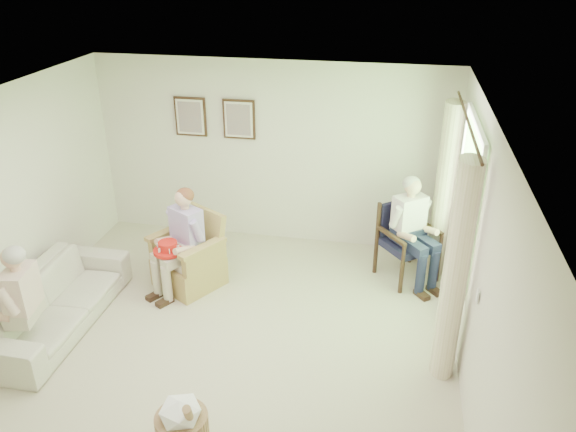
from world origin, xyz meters
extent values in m
plane|color=#C1B69B|center=(0.00, 0.00, 0.00)|extent=(5.50, 5.50, 0.00)
cube|color=silver|center=(0.00, 2.75, 1.30)|extent=(5.00, 0.04, 2.60)
cube|color=silver|center=(2.50, 0.00, 1.30)|extent=(0.04, 5.50, 2.60)
cube|color=white|center=(0.00, 0.00, 2.60)|extent=(5.00, 5.50, 0.02)
cube|color=#2D6B23|center=(2.47, 1.20, 1.55)|extent=(0.02, 1.40, 1.50)
cube|color=white|center=(2.46, 1.20, 2.33)|extent=(0.04, 1.52, 0.06)
cube|color=white|center=(2.46, 1.20, 0.77)|extent=(0.04, 1.52, 0.06)
cylinder|color=#382114|center=(2.37, 1.20, 2.35)|extent=(0.03, 2.50, 0.03)
cylinder|color=beige|center=(2.33, 0.22, 1.15)|extent=(0.34, 0.34, 2.30)
cylinder|color=beige|center=(2.33, 2.18, 1.15)|extent=(0.34, 0.34, 2.30)
cube|color=#382114|center=(-1.15, 2.72, 1.78)|extent=(0.45, 0.03, 0.55)
cube|color=silver|center=(-1.15, 2.70, 1.78)|extent=(0.39, 0.01, 0.49)
cube|color=tan|center=(-1.15, 2.69, 1.78)|extent=(0.33, 0.01, 0.43)
cube|color=#382114|center=(-0.45, 2.72, 1.78)|extent=(0.45, 0.03, 0.55)
cube|color=silver|center=(-0.45, 2.70, 1.78)|extent=(0.39, 0.01, 0.49)
cube|color=tan|center=(-0.45, 2.69, 1.78)|extent=(0.33, 0.01, 0.43)
cube|color=tan|center=(-0.76, 1.26, 0.19)|extent=(0.71, 0.69, 0.37)
cube|color=beige|center=(-0.76, 1.23, 0.42)|extent=(0.55, 0.53, 0.09)
cube|color=tan|center=(-0.76, 1.55, 0.67)|extent=(0.66, 0.20, 0.56)
cube|color=tan|center=(-1.09, 1.26, 0.51)|extent=(0.09, 0.64, 0.27)
cube|color=tan|center=(-0.44, 1.26, 0.51)|extent=(0.09, 0.64, 0.27)
cylinder|color=black|center=(1.66, 1.70, 0.21)|extent=(0.05, 0.05, 0.43)
cylinder|color=black|center=(2.24, 1.70, 0.21)|extent=(0.05, 0.05, 0.43)
cylinder|color=black|center=(1.66, 2.24, 0.21)|extent=(0.05, 0.05, 0.43)
cylinder|color=black|center=(2.24, 2.24, 0.21)|extent=(0.05, 0.05, 0.43)
cube|color=#181632|center=(1.95, 1.97, 0.48)|extent=(0.57, 0.55, 0.10)
cube|color=#181632|center=(1.95, 2.24, 0.74)|extent=(0.53, 0.07, 0.49)
imported|color=beige|center=(-1.95, 0.16, 0.31)|extent=(2.12, 0.83, 0.62)
cube|color=beige|center=(-0.76, 1.24, 0.57)|extent=(0.40, 0.26, 0.16)
cube|color=#B69DDE|center=(-0.76, 1.26, 0.85)|extent=(0.39, 0.24, 0.46)
sphere|color=#DDAD8E|center=(-0.76, 1.25, 1.22)|extent=(0.21, 0.21, 0.21)
ellipsoid|color=brown|center=(-0.76, 1.27, 1.25)|extent=(0.22, 0.22, 0.18)
cube|color=beige|center=(-0.86, 1.02, 0.52)|extent=(0.14, 0.44, 0.13)
cube|color=beige|center=(-0.66, 1.02, 0.52)|extent=(0.14, 0.44, 0.13)
cylinder|color=beige|center=(-0.86, 0.82, 0.27)|extent=(0.12, 0.12, 0.47)
cylinder|color=beige|center=(-0.66, 0.82, 0.27)|extent=(0.12, 0.12, 0.47)
cube|color=#1B1F3C|center=(1.95, 1.97, 0.64)|extent=(0.40, 0.26, 0.16)
cube|color=white|center=(1.95, 1.99, 0.92)|extent=(0.39, 0.24, 0.46)
sphere|color=#DDAD8E|center=(1.95, 1.98, 1.29)|extent=(0.21, 0.21, 0.21)
ellipsoid|color=#B7B2AD|center=(1.95, 2.01, 1.31)|extent=(0.22, 0.22, 0.18)
cube|color=#1B1F3C|center=(1.85, 1.75, 0.59)|extent=(0.14, 0.44, 0.13)
cube|color=#1B1F3C|center=(2.05, 1.75, 0.59)|extent=(0.14, 0.44, 0.13)
cylinder|color=#1B1F3C|center=(1.85, 1.55, 0.30)|extent=(0.12, 0.12, 0.54)
cylinder|color=#1B1F3C|center=(2.05, 1.55, 0.30)|extent=(0.12, 0.12, 0.54)
cube|color=beige|center=(-1.95, -0.35, 0.54)|extent=(0.42, 0.26, 0.16)
cube|color=beige|center=(-1.95, -0.33, 0.82)|extent=(0.41, 0.24, 0.46)
sphere|color=#DDAD8E|center=(-1.95, -0.34, 1.19)|extent=(0.21, 0.21, 0.21)
ellipsoid|color=#B7B2AD|center=(-1.95, -0.31, 1.21)|extent=(0.22, 0.22, 0.18)
cube|color=beige|center=(-2.05, -0.57, 0.49)|extent=(0.14, 0.44, 0.13)
cube|color=beige|center=(-1.85, -0.57, 0.49)|extent=(0.14, 0.44, 0.13)
cylinder|color=beige|center=(-1.85, -0.77, 0.25)|extent=(0.12, 0.12, 0.44)
cylinder|color=red|center=(-0.90, 0.99, 0.62)|extent=(0.36, 0.36, 0.04)
cylinder|color=red|center=(-0.90, 0.99, 0.68)|extent=(0.23, 0.23, 0.12)
cube|color=white|center=(-0.78, 0.99, 0.68)|extent=(0.04, 0.01, 0.05)
cube|color=white|center=(-0.84, 1.10, 0.68)|extent=(0.03, 0.04, 0.05)
cube|color=white|center=(-0.96, 1.10, 0.68)|extent=(0.03, 0.04, 0.05)
cube|color=white|center=(-1.02, 0.99, 0.68)|extent=(0.04, 0.01, 0.05)
cube|color=white|center=(-0.96, 0.89, 0.68)|extent=(0.03, 0.04, 0.05)
cube|color=white|center=(-0.84, 0.89, 0.68)|extent=(0.03, 0.04, 0.05)
cylinder|color=tan|center=(0.08, -1.23, 0.18)|extent=(0.49, 0.49, 0.36)
ellipsoid|color=white|center=(0.08, -1.23, 0.41)|extent=(0.41, 0.41, 0.24)
cylinder|color=#A57F56|center=(0.18, -1.28, 0.41)|extent=(0.18, 0.32, 0.53)
camera|label=1|loc=(1.65, -4.50, 3.96)|focal=35.00mm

